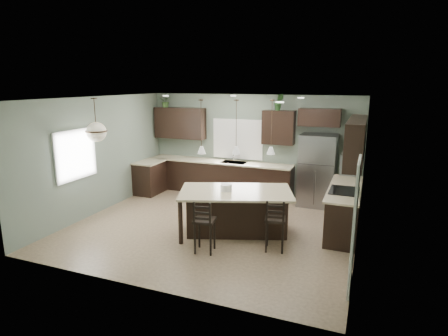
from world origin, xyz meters
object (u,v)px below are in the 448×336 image
(kitchen_island, at_px, (236,212))
(plant_back_left, at_px, (166,101))
(serving_dish, at_px, (226,188))
(refrigerator, at_px, (317,170))
(bar_stool_right, at_px, (275,225))
(bar_stool_left, at_px, (205,226))

(kitchen_island, height_order, plant_back_left, plant_back_left)
(serving_dish, bearing_deg, refrigerator, 59.80)
(kitchen_island, height_order, bar_stool_right, bar_stool_right)
(refrigerator, relative_size, plant_back_left, 5.14)
(refrigerator, height_order, kitchen_island, refrigerator)
(kitchen_island, bearing_deg, bar_stool_right, -47.53)
(refrigerator, height_order, bar_stool_right, refrigerator)
(kitchen_island, relative_size, serving_dish, 9.57)
(bar_stool_right, distance_m, plant_back_left, 5.65)
(bar_stool_left, relative_size, bar_stool_right, 1.00)
(refrigerator, distance_m, bar_stool_left, 3.92)
(refrigerator, bearing_deg, plant_back_left, 177.33)
(kitchen_island, distance_m, plant_back_left, 4.69)
(plant_back_left, bearing_deg, kitchen_island, -40.59)
(serving_dish, xyz_separation_m, bar_stool_left, (-0.04, -1.00, -0.48))
(bar_stool_left, distance_m, plant_back_left, 5.22)
(refrigerator, height_order, serving_dish, refrigerator)
(kitchen_island, distance_m, bar_stool_left, 1.09)
(bar_stool_left, height_order, bar_stool_right, same)
(kitchen_island, height_order, bar_stool_left, bar_stool_left)
(serving_dish, distance_m, plant_back_left, 4.38)
(bar_stool_left, bearing_deg, plant_back_left, 118.48)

